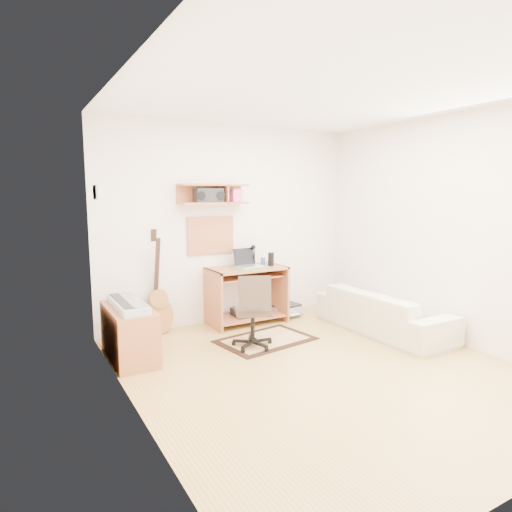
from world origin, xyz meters
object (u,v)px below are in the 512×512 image
printer (285,309)px  sofa (383,304)px  desk (247,295)px  cabinet (129,333)px  task_chair (253,310)px

printer → sofa: 1.41m
desk → cabinet: desk is taller
task_chair → cabinet: (-1.28, 0.34, -0.15)m
printer → sofa: size_ratio=0.22×
printer → sofa: (0.63, -1.23, 0.26)m
desk → sofa: size_ratio=0.56×
task_chair → sofa: (1.68, -0.31, -0.08)m
task_chair → cabinet: task_chair is taller
task_chair → printer: 1.44m
desk → task_chair: 0.95m
task_chair → cabinet: bearing=-172.8°
sofa → desk: bearing=47.8°
desk → task_chair: size_ratio=1.17×
cabinet → sofa: (2.96, -0.64, 0.07)m
task_chair → cabinet: 1.33m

